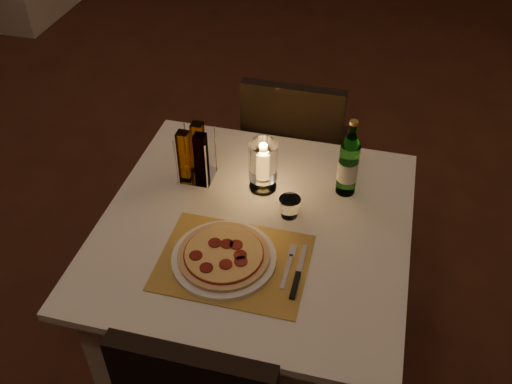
% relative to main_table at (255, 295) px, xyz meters
% --- Properties ---
extents(floor, '(8.00, 10.00, 0.02)m').
position_rel_main_table_xyz_m(floor, '(-0.20, 0.78, -0.38)').
color(floor, '#472317').
rests_on(floor, ground).
extents(main_table, '(1.00, 1.00, 0.74)m').
position_rel_main_table_xyz_m(main_table, '(0.00, 0.00, 0.00)').
color(main_table, white).
rests_on(main_table, ground).
extents(chair_far, '(0.42, 0.42, 0.90)m').
position_rel_main_table_xyz_m(chair_far, '(0.00, 0.71, 0.18)').
color(chair_far, black).
rests_on(chair_far, ground).
extents(placemat, '(0.45, 0.34, 0.00)m').
position_rel_main_table_xyz_m(placemat, '(-0.02, -0.18, 0.37)').
color(placemat, '#BD9441').
rests_on(placemat, main_table).
extents(plate, '(0.32, 0.32, 0.01)m').
position_rel_main_table_xyz_m(plate, '(-0.05, -0.18, 0.38)').
color(plate, white).
rests_on(plate, placemat).
extents(pizza, '(0.28, 0.28, 0.02)m').
position_rel_main_table_xyz_m(pizza, '(-0.05, -0.18, 0.39)').
color(pizza, '#D8B77F').
rests_on(pizza, plate).
extents(fork, '(0.02, 0.18, 0.00)m').
position_rel_main_table_xyz_m(fork, '(0.14, -0.15, 0.37)').
color(fork, silver).
rests_on(fork, placemat).
extents(knife, '(0.02, 0.22, 0.01)m').
position_rel_main_table_xyz_m(knife, '(0.18, -0.21, 0.37)').
color(knife, black).
rests_on(knife, placemat).
extents(tumbler, '(0.07, 0.07, 0.07)m').
position_rel_main_table_xyz_m(tumbler, '(0.10, 0.07, 0.40)').
color(tumbler, white).
rests_on(tumbler, main_table).
extents(water_bottle, '(0.07, 0.07, 0.29)m').
position_rel_main_table_xyz_m(water_bottle, '(0.27, 0.24, 0.48)').
color(water_bottle, '#64B25F').
rests_on(water_bottle, main_table).
extents(hurricane_candle, '(0.10, 0.10, 0.19)m').
position_rel_main_table_xyz_m(hurricane_candle, '(-0.02, 0.18, 0.48)').
color(hurricane_candle, white).
rests_on(hurricane_candle, main_table).
extents(cruet_caddy, '(0.12, 0.12, 0.21)m').
position_rel_main_table_xyz_m(cruet_caddy, '(-0.26, 0.18, 0.46)').
color(cruet_caddy, white).
rests_on(cruet_caddy, main_table).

